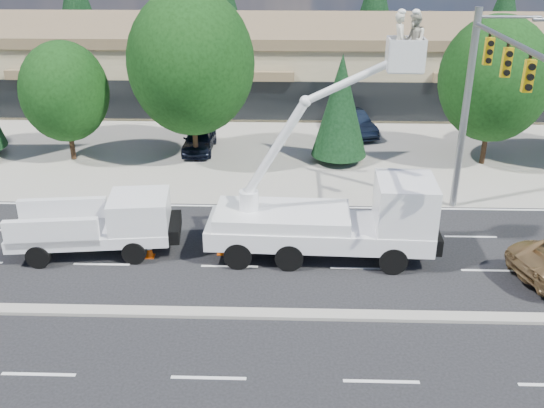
{
  "coord_description": "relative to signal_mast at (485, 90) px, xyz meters",
  "views": [
    {
      "loc": [
        2.28,
        -17.06,
        11.87
      ],
      "look_at": [
        1.63,
        3.83,
        2.4
      ],
      "focal_mm": 40.0,
      "sensor_mm": 36.0,
      "label": 1
    }
  ],
  "objects": [
    {
      "name": "ground",
      "position": [
        -10.03,
        -7.04,
        -6.06
      ],
      "size": [
        140.0,
        140.0,
        0.0
      ],
      "primitive_type": "plane",
      "color": "black",
      "rests_on": "ground"
    },
    {
      "name": "concrete_apron",
      "position": [
        -10.03,
        12.96,
        -6.05
      ],
      "size": [
        140.0,
        22.0,
        0.01
      ],
      "primitive_type": "cube",
      "color": "gray",
      "rests_on": "ground"
    },
    {
      "name": "road_median",
      "position": [
        -10.03,
        -7.04,
        -6.0
      ],
      "size": [
        120.0,
        0.55,
        0.12
      ],
      "primitive_type": "cube",
      "color": "gray",
      "rests_on": "ground"
    },
    {
      "name": "strip_mall",
      "position": [
        -10.03,
        22.93,
        -3.23
      ],
      "size": [
        50.4,
        15.4,
        5.5
      ],
      "color": "tan",
      "rests_on": "ground"
    },
    {
      "name": "tree_front_c",
      "position": [
        -20.03,
        7.96,
        -2.19
      ],
      "size": [
        4.77,
        4.77,
        6.61
      ],
      "color": "#332114",
      "rests_on": "ground"
    },
    {
      "name": "tree_front_d",
      "position": [
        -13.03,
        7.96,
        -0.58
      ],
      "size": [
        6.74,
        6.74,
        9.36
      ],
      "color": "#332114",
      "rests_on": "ground"
    },
    {
      "name": "tree_front_e",
      "position": [
        -5.03,
        7.96,
        -2.83
      ],
      "size": [
        3.05,
        3.05,
        6.02
      ],
      "color": "#332114",
      "rests_on": "ground"
    },
    {
      "name": "tree_front_f",
      "position": [
        2.97,
        7.96,
        -1.34
      ],
      "size": [
        5.81,
        5.81,
        8.06
      ],
      "color": "#332114",
      "rests_on": "ground"
    },
    {
      "name": "tree_back_a",
      "position": [
        -28.03,
        34.96,
        -0.69
      ],
      "size": [
        5.07,
        5.07,
        10.0
      ],
      "color": "#332114",
      "rests_on": "ground"
    },
    {
      "name": "tree_back_b",
      "position": [
        -14.03,
        34.96,
        -0.99
      ],
      "size": [
        4.79,
        4.79,
        9.44
      ],
      "color": "#332114",
      "rests_on": "ground"
    },
    {
      "name": "tree_back_c",
      "position": [
        -0.03,
        34.96,
        -0.76
      ],
      "size": [
        5.01,
        5.01,
        9.88
      ],
      "color": "#332114",
      "rests_on": "ground"
    },
    {
      "name": "tree_back_d",
      "position": [
        11.97,
        34.96,
        -1.29
      ],
      "size": [
        4.51,
        4.51,
        8.89
      ],
      "color": "#332114",
      "rests_on": "ground"
    },
    {
      "name": "signal_mast",
      "position": [
        0.0,
        0.0,
        0.0
      ],
      "size": [
        2.76,
        10.16,
        9.0
      ],
      "color": "gray",
      "rests_on": "ground"
    },
    {
      "name": "utility_pickup",
      "position": [
        -15.15,
        -2.79,
        -5.08
      ],
      "size": [
        6.44,
        3.01,
        2.38
      ],
      "rotation": [
        0.0,
        0.0,
        0.12
      ],
      "color": "white",
      "rests_on": "ground"
    },
    {
      "name": "bucket_truck",
      "position": [
        -5.74,
        -2.87,
        -4.02
      ],
      "size": [
        8.82,
        3.08,
        9.48
      ],
      "rotation": [
        0.0,
        0.0,
        -0.04
      ],
      "color": "white",
      "rests_on": "ground"
    },
    {
      "name": "traffic_cone_b",
      "position": [
        -13.29,
        -3.16,
        -5.72
      ],
      "size": [
        0.4,
        0.4,
        0.7
      ],
      "color": "#E64E07",
      "rests_on": "ground"
    },
    {
      "name": "traffic_cone_c",
      "position": [
        -10.41,
        -2.81,
        -5.72
      ],
      "size": [
        0.4,
        0.4,
        0.7
      ],
      "color": "#E64E07",
      "rests_on": "ground"
    },
    {
      "name": "parked_car_west",
      "position": [
        -13.06,
        9.57,
        -5.34
      ],
      "size": [
        1.71,
        4.23,
        1.44
      ],
      "primitive_type": "imported",
      "rotation": [
        0.0,
        0.0,
        -0.0
      ],
      "color": "black",
      "rests_on": "ground"
    },
    {
      "name": "parked_car_east",
      "position": [
        -3.79,
        13.0,
        -5.31
      ],
      "size": [
        3.02,
        4.81,
        1.5
      ],
      "primitive_type": "imported",
      "rotation": [
        0.0,
        0.0,
        0.34
      ],
      "color": "black",
      "rests_on": "ground"
    }
  ]
}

